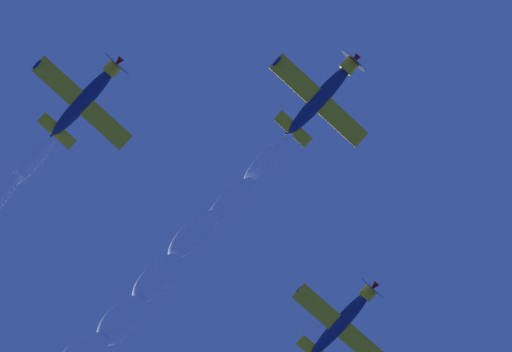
# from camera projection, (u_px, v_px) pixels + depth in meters

# --- Properties ---
(airplane_lead) EXTENTS (9.94, 8.90, 3.52)m
(airplane_lead) POSITION_uv_depth(u_px,v_px,m) (323.00, 96.00, 88.71)
(airplane_lead) COLOR navy
(airplane_left_wingman) EXTENTS (9.94, 8.90, 3.20)m
(airplane_left_wingman) POSITION_uv_depth(u_px,v_px,m) (343.00, 321.00, 93.12)
(airplane_left_wingman) COLOR navy
(airplane_right_wingman) EXTENTS (9.93, 8.90, 3.29)m
(airplane_right_wingman) POSITION_uv_depth(u_px,v_px,m) (86.00, 98.00, 89.11)
(airplane_right_wingman) COLOR navy
(smoke_trail_lead) EXTENTS (8.16, 33.01, 8.29)m
(smoke_trail_lead) POSITION_uv_depth(u_px,v_px,m) (119.00, 320.00, 89.19)
(smoke_trail_lead) COLOR white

